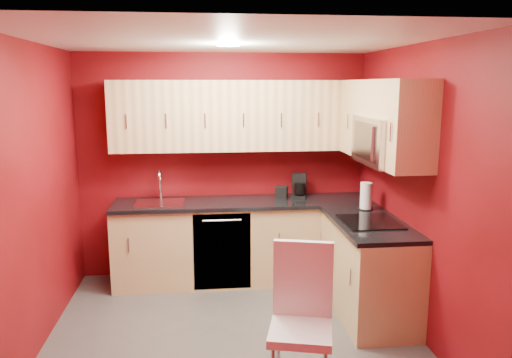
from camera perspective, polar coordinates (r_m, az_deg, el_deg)
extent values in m
plane|color=#484644|center=(4.62, -2.64, -17.06)|extent=(3.20, 3.20, 0.00)
plane|color=white|center=(4.10, -2.95, 15.57)|extent=(3.20, 3.20, 0.00)
plane|color=maroon|center=(5.66, -3.75, 1.52)|extent=(3.20, 0.00, 3.20)
plane|color=maroon|center=(2.74, -0.79, -8.48)|extent=(3.20, 0.00, 3.20)
plane|color=maroon|center=(4.39, -24.13, -2.09)|extent=(0.00, 3.00, 3.00)
plane|color=maroon|center=(4.57, 17.67, -1.18)|extent=(0.00, 3.00, 3.00)
cube|color=tan|center=(5.57, -1.43, -7.24)|extent=(2.80, 0.60, 0.87)
cube|color=tan|center=(4.91, 12.67, -10.03)|extent=(0.60, 1.30, 0.87)
cube|color=black|center=(5.43, -1.44, -2.72)|extent=(2.80, 0.63, 0.04)
cube|color=black|center=(4.75, 12.78, -4.96)|extent=(0.63, 1.27, 0.04)
cube|color=#E4BA81|center=(5.43, -1.61, 7.26)|extent=(2.80, 0.35, 0.75)
cube|color=#E4BA81|center=(5.23, 12.42, 6.89)|extent=(0.35, 0.57, 0.75)
cube|color=#E4BA81|center=(4.16, 17.51, 5.71)|extent=(0.35, 0.22, 0.75)
cube|color=#E4BA81|center=(4.60, 15.19, 8.89)|extent=(0.35, 0.76, 0.33)
cube|color=silver|center=(4.61, 14.67, 4.25)|extent=(0.40, 0.76, 0.42)
cube|color=black|center=(4.55, 12.43, 4.26)|extent=(0.02, 0.62, 0.33)
cylinder|color=silver|center=(4.33, 13.15, 3.91)|extent=(0.02, 0.02, 0.29)
cube|color=black|center=(4.71, 12.88, -4.78)|extent=(0.50, 0.55, 0.01)
cube|color=silver|center=(5.42, -10.96, -2.77)|extent=(0.52, 0.42, 0.02)
cylinder|color=silver|center=(5.59, -10.85, -0.95)|extent=(0.02, 0.02, 0.26)
torus|color=silver|center=(5.50, -10.95, 0.23)|extent=(0.02, 0.16, 0.16)
cylinder|color=silver|center=(5.44, -10.99, -0.53)|extent=(0.02, 0.02, 0.12)
cube|color=black|center=(5.28, -3.89, -8.28)|extent=(0.60, 0.02, 0.82)
cylinder|color=white|center=(4.40, -3.20, 15.04)|extent=(0.20, 0.20, 0.01)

